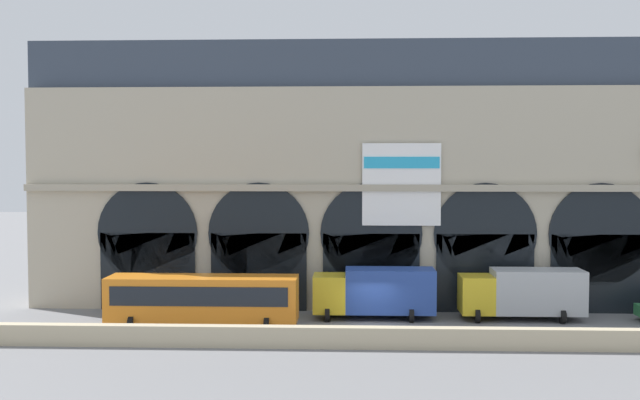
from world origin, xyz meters
The scene contains 6 objects.
ground_plane centered at (0.00, 0.00, 0.00)m, with size 200.00×200.00×0.00m, color slate.
quay_parapet_wall centered at (0.00, -4.58, 0.56)m, with size 90.00×0.70×1.12m, color #BCAD8C.
station_building centered at (0.04, 7.17, 8.59)m, with size 45.49×4.78×17.75m.
bus_midwest centered at (-9.91, -0.65, 1.78)m, with size 11.00×3.25×3.10m.
box_truck_center centered at (0.21, 2.74, 1.70)m, with size 7.50×2.91×3.12m.
box_truck_mideast centered at (9.28, 2.78, 1.70)m, with size 7.50×2.91×3.12m.
Camera 1 is at (-1.43, -42.07, 9.61)m, focal length 40.79 mm.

